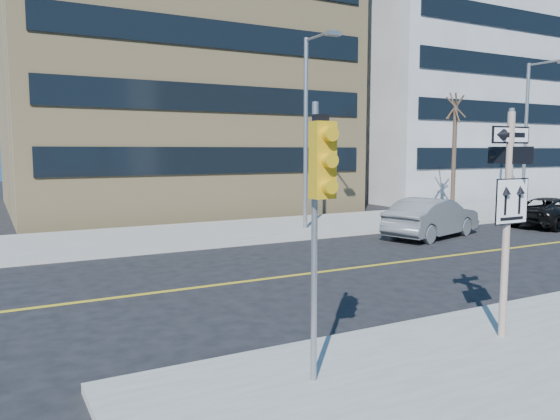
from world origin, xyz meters
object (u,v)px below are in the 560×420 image
sign_pole (508,210)px  streetlight_a (309,120)px  traffic_signal (321,184)px  streetlight_b (530,127)px  parked_car_c (553,212)px  street_tree_west (456,110)px  parked_car_b (432,218)px

sign_pole → streetlight_a: bearing=73.2°
sign_pole → traffic_signal: (-4.00, -0.15, 0.59)m
streetlight_b → parked_car_c: bearing=-129.4°
parked_car_c → street_tree_west: street_tree_west is taller
sign_pole → parked_car_c: bearing=32.4°
parked_car_c → streetlight_a: size_ratio=0.60×
parked_car_b → streetlight_b: size_ratio=0.61×
sign_pole → parked_car_c: size_ratio=0.84×
sign_pole → streetlight_b: streetlight_b is taller
streetlight_a → streetlight_b: bearing=0.0°
street_tree_west → streetlight_a: bearing=-176.5°
traffic_signal → street_tree_west: bearing=39.4°
streetlight_a → parked_car_c: bearing=-19.5°
parked_car_b → street_tree_west: (5.38, 4.13, 4.73)m
parked_car_b → parked_car_c: parked_car_b is taller
sign_pole → traffic_signal: bearing=-177.9°
sign_pole → parked_car_b: sign_pole is taller
parked_car_c → streetlight_a: streetlight_a is taller
parked_car_b → streetlight_a: (-3.62, 3.58, 3.96)m
streetlight_a → streetlight_b: size_ratio=1.00×
traffic_signal → street_tree_west: (17.00, 13.96, 2.50)m
parked_car_c → traffic_signal: bearing=108.0°
sign_pole → street_tree_west: 19.22m
parked_car_b → parked_car_c: 7.22m
traffic_signal → parked_car_c: traffic_signal is taller
sign_pole → parked_car_b: 12.44m
parked_car_c → street_tree_west: size_ratio=0.76×
streetlight_a → parked_car_b: bearing=-44.7°
parked_car_c → streetlight_a: bearing=61.5°
sign_pole → streetlight_a: 14.05m
parked_car_b → street_tree_west: street_tree_west is taller
traffic_signal → streetlight_b: bearing=31.4°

